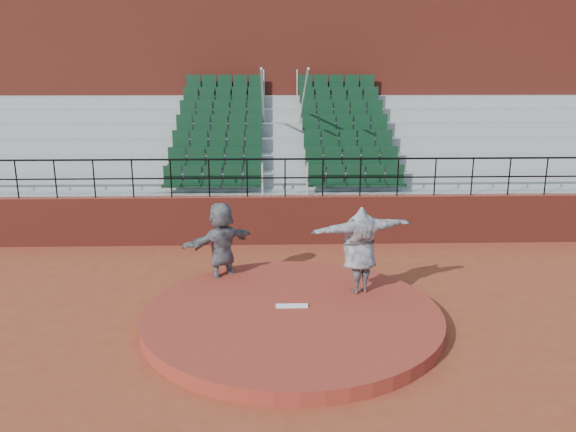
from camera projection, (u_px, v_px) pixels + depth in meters
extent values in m
plane|color=brown|center=(292.00, 322.00, 10.41)|extent=(90.00, 90.00, 0.00)
cylinder|color=maroon|center=(292.00, 316.00, 10.38)|extent=(5.50, 5.50, 0.25)
cube|color=white|center=(292.00, 306.00, 10.49)|extent=(0.60, 0.15, 0.03)
cube|color=maroon|center=(285.00, 220.00, 15.09)|extent=(24.00, 0.30, 1.30)
cylinder|color=black|center=(285.00, 159.00, 14.68)|extent=(24.00, 0.05, 0.05)
cylinder|color=black|center=(285.00, 178.00, 14.81)|extent=(24.00, 0.04, 0.04)
cylinder|color=black|center=(17.00, 179.00, 14.60)|extent=(0.04, 0.04, 1.00)
cylinder|color=black|center=(55.00, 179.00, 14.63)|extent=(0.04, 0.04, 1.00)
cylinder|color=black|center=(94.00, 179.00, 14.66)|extent=(0.04, 0.04, 1.00)
cylinder|color=black|center=(133.00, 179.00, 14.69)|extent=(0.04, 0.04, 1.00)
cylinder|color=black|center=(171.00, 178.00, 14.72)|extent=(0.04, 0.04, 1.00)
cylinder|color=black|center=(209.00, 178.00, 14.75)|extent=(0.04, 0.04, 1.00)
cylinder|color=black|center=(247.00, 178.00, 14.78)|extent=(0.04, 0.04, 1.00)
cylinder|color=black|center=(285.00, 178.00, 14.81)|extent=(0.04, 0.04, 1.00)
cylinder|color=black|center=(323.00, 178.00, 14.84)|extent=(0.04, 0.04, 1.00)
cylinder|color=black|center=(360.00, 177.00, 14.87)|extent=(0.04, 0.04, 1.00)
cylinder|color=black|center=(398.00, 177.00, 14.90)|extent=(0.04, 0.04, 1.00)
cylinder|color=black|center=(435.00, 177.00, 14.93)|extent=(0.04, 0.04, 1.00)
cylinder|color=black|center=(472.00, 177.00, 14.96)|extent=(0.04, 0.04, 1.00)
cylinder|color=black|center=(509.00, 177.00, 14.99)|extent=(0.04, 0.04, 1.00)
cylinder|color=black|center=(546.00, 176.00, 15.02)|extent=(0.04, 0.04, 1.00)
cube|color=gray|center=(285.00, 215.00, 15.65)|extent=(24.00, 0.85, 1.30)
cube|color=#10321C|center=(212.00, 179.00, 15.35)|extent=(2.75, 0.48, 0.72)
cube|color=#10321C|center=(356.00, 179.00, 15.47)|extent=(2.75, 0.48, 0.72)
cube|color=gray|center=(284.00, 201.00, 16.42)|extent=(24.00, 0.85, 1.70)
cube|color=#10321C|center=(215.00, 160.00, 16.07)|extent=(2.75, 0.48, 0.72)
cube|color=#10321C|center=(352.00, 160.00, 16.19)|extent=(2.75, 0.48, 0.72)
cube|color=gray|center=(283.00, 188.00, 17.20)|extent=(24.00, 0.85, 2.10)
cube|color=#10321C|center=(217.00, 143.00, 16.80)|extent=(2.75, 0.48, 0.72)
cube|color=#10321C|center=(348.00, 142.00, 16.91)|extent=(2.75, 0.48, 0.72)
cube|color=gray|center=(283.00, 177.00, 17.97)|extent=(24.00, 0.85, 2.50)
cube|color=#10321C|center=(219.00, 127.00, 17.52)|extent=(2.75, 0.48, 0.72)
cube|color=#10321C|center=(345.00, 126.00, 17.64)|extent=(2.75, 0.48, 0.72)
cube|color=gray|center=(282.00, 166.00, 18.74)|extent=(24.00, 0.85, 2.90)
cube|color=#10321C|center=(221.00, 112.00, 18.24)|extent=(2.75, 0.48, 0.72)
cube|color=#10321C|center=(342.00, 111.00, 18.36)|extent=(2.75, 0.48, 0.72)
cube|color=gray|center=(281.00, 157.00, 19.52)|extent=(24.00, 0.85, 3.30)
cube|color=#10321C|center=(223.00, 98.00, 18.97)|extent=(2.75, 0.48, 0.72)
cube|color=#10321C|center=(339.00, 98.00, 19.08)|extent=(2.75, 0.48, 0.72)
cube|color=gray|center=(281.00, 148.00, 20.29)|extent=(24.00, 0.85, 3.70)
cube|color=#10321C|center=(225.00, 85.00, 19.69)|extent=(2.75, 0.48, 0.72)
cube|color=#10321C|center=(337.00, 85.00, 19.81)|extent=(2.75, 0.48, 0.72)
cylinder|color=silver|center=(263.00, 109.00, 17.42)|extent=(0.06, 5.97, 2.46)
cylinder|color=silver|center=(302.00, 109.00, 17.45)|extent=(0.06, 5.97, 2.46)
cube|color=maroon|center=(280.00, 98.00, 21.73)|extent=(24.00, 3.00, 7.10)
imported|color=black|center=(360.00, 250.00, 11.02)|extent=(2.22, 1.24, 1.75)
imported|color=black|center=(221.00, 245.00, 12.00)|extent=(1.69, 1.51, 1.86)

